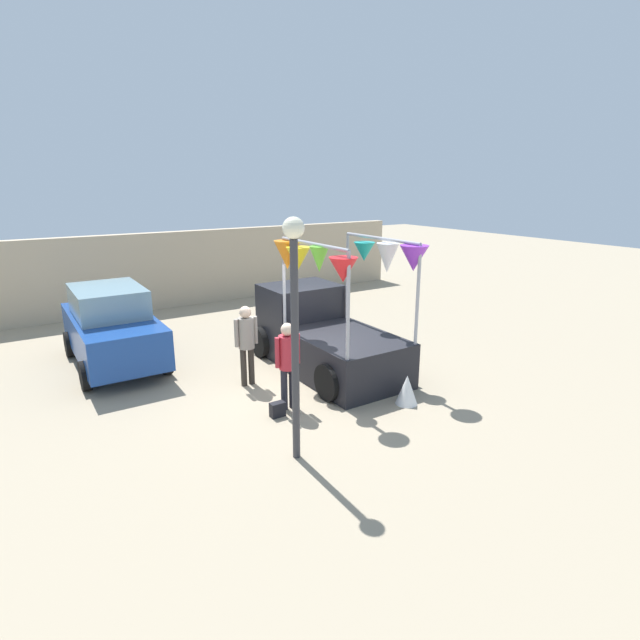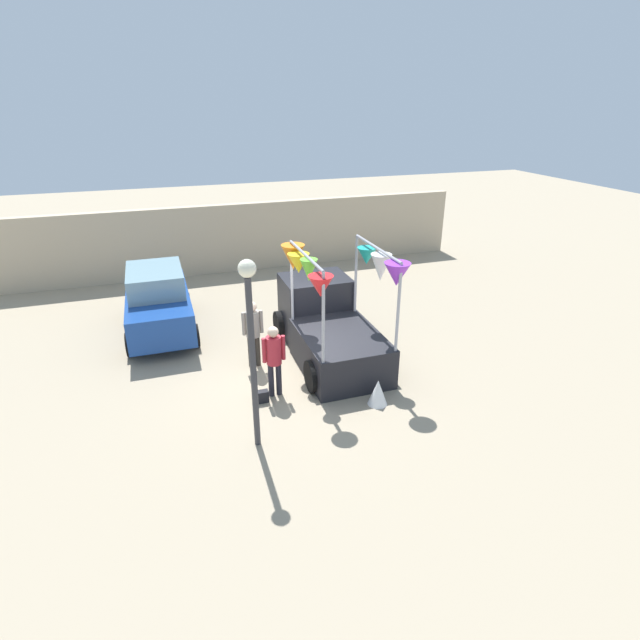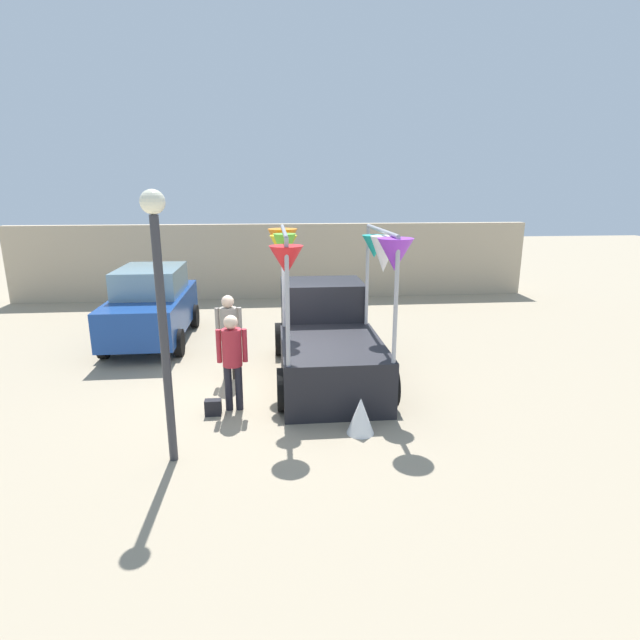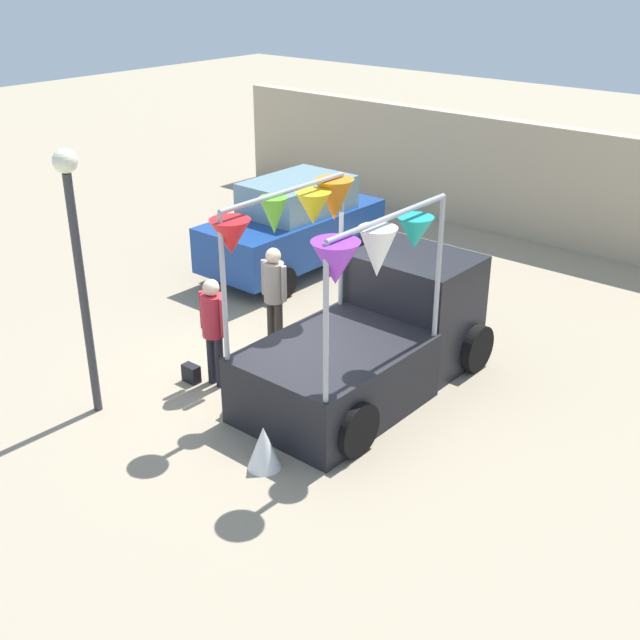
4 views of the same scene
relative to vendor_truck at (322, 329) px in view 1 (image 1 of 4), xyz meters
The scene contains 9 objects.
ground_plane 1.55m from the vendor_truck, 140.33° to the right, with size 60.00×60.00×0.00m, color gray.
vendor_truck is the anchor object (origin of this frame).
parked_car 4.98m from the vendor_truck, 146.10° to the left, with size 1.88×4.00×1.88m.
person_customer 2.41m from the vendor_truck, 138.65° to the right, with size 0.53×0.34×1.72m.
person_vendor 1.99m from the vendor_truck, behind, with size 0.53×0.34×1.75m.
handbag 2.91m from the vendor_truck, 140.30° to the right, with size 0.28×0.16×0.28m, color black.
street_lamp 4.40m from the vendor_truck, 128.66° to the right, with size 0.32×0.32×3.80m.
brick_boundary_wall 7.82m from the vendor_truck, 97.02° to the left, with size 18.00×0.36×2.60m, color tan.
folded_kite_bundle_white 2.77m from the vendor_truck, 84.58° to the right, with size 0.44×0.44×0.60m, color white.
Camera 1 is at (-5.16, -8.62, 4.28)m, focal length 28.00 mm.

